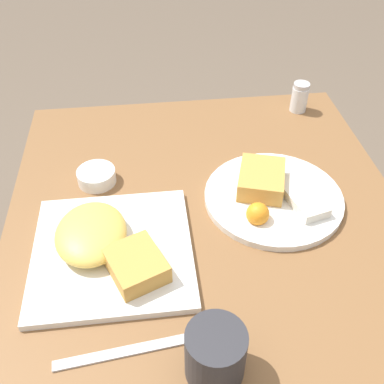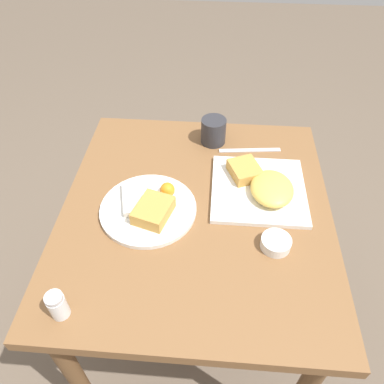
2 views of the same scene
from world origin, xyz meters
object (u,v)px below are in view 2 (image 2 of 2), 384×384
Objects in this scene: butter_knife at (250,150)px; coffee_mug at (213,131)px; sauce_ramekin at (276,243)px; plate_oval_far at (149,208)px; salt_shaker at (58,306)px; plate_square_near at (262,187)px.

butter_knife is 0.14m from coffee_mug.
sauce_ramekin reaches higher than butter_knife.
sauce_ramekin is 0.38× the size of butter_knife.
sauce_ramekin is at bearing -105.54° from plate_oval_far.
butter_knife is at bearing -35.74° from salt_shaker.
coffee_mug is (0.44, 0.18, 0.03)m from sauce_ramekin.
sauce_ramekin is 0.48m from coffee_mug.
plate_oval_far is 0.36m from sauce_ramekin.
plate_oval_far is 3.66× the size of salt_shaker.
butter_knife is (0.19, 0.03, -0.02)m from plate_square_near.
salt_shaker reaches higher than butter_knife.
coffee_mug is at bearing 33.23° from plate_square_near.
salt_shaker is (-0.23, 0.50, 0.02)m from sauce_ramekin.
coffee_mug reaches higher than butter_knife.
coffee_mug reaches higher than plate_oval_far.
plate_oval_far is 0.36m from salt_shaker.
coffee_mug is (0.04, 0.13, 0.04)m from butter_knife.
plate_square_near is 3.70× the size of salt_shaker.
plate_square_near is 1.34× the size of butter_knife.
coffee_mug reaches higher than salt_shaker.
salt_shaker is (-0.43, 0.48, 0.01)m from plate_square_near.
plate_square_near is 0.34m from plate_oval_far.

